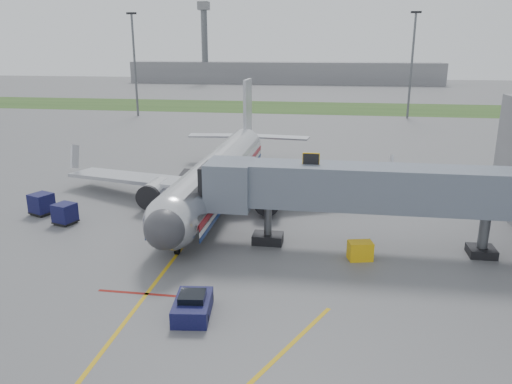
# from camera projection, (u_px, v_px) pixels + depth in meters

# --- Properties ---
(ground) EXTENTS (400.00, 400.00, 0.00)m
(ground) POSITION_uv_depth(u_px,v_px,m) (168.00, 266.00, 33.14)
(ground) COLOR #565659
(ground) RESTS_ON ground
(grass_strip) EXTENTS (300.00, 25.00, 0.01)m
(grass_strip) POSITION_uv_depth(u_px,v_px,m) (290.00, 107.00, 118.45)
(grass_strip) COLOR #2D4C1E
(grass_strip) RESTS_ON ground
(apron_markings) EXTENTS (21.52, 50.00, 0.01)m
(apron_markings) POSITION_uv_depth(u_px,v_px,m) (123.00, 325.00, 26.13)
(apron_markings) COLOR gold
(apron_markings) RESTS_ON ground
(airliner) EXTENTS (32.10, 35.67, 10.25)m
(airliner) POSITION_uv_depth(u_px,v_px,m) (219.00, 172.00, 46.85)
(airliner) COLOR silver
(airliner) RESTS_ON ground
(jet_bridge) EXTENTS (25.30, 4.00, 6.90)m
(jet_bridge) POSITION_uv_depth(u_px,v_px,m) (366.00, 189.00, 34.71)
(jet_bridge) COLOR slate
(jet_bridge) RESTS_ON ground
(light_mast_left) EXTENTS (2.00, 0.44, 20.40)m
(light_mast_left) POSITION_uv_depth(u_px,v_px,m) (135.00, 63.00, 100.92)
(light_mast_left) COLOR #595B60
(light_mast_left) RESTS_ON ground
(light_mast_right) EXTENTS (2.00, 0.44, 20.40)m
(light_mast_right) POSITION_uv_depth(u_px,v_px,m) (412.00, 63.00, 97.47)
(light_mast_right) COLOR #595B60
(light_mast_right) RESTS_ON ground
(distant_terminal) EXTENTS (120.00, 14.00, 8.00)m
(distant_terminal) POSITION_uv_depth(u_px,v_px,m) (283.00, 73.00, 194.64)
(distant_terminal) COLOR slate
(distant_terminal) RESTS_ON ground
(control_tower) EXTENTS (4.00, 4.00, 30.00)m
(control_tower) POSITION_uv_depth(u_px,v_px,m) (204.00, 37.00, 190.61)
(control_tower) COLOR #595B60
(control_tower) RESTS_ON ground
(pushback_tug) EXTENTS (2.26, 3.32, 1.29)m
(pushback_tug) POSITION_uv_depth(u_px,v_px,m) (193.00, 306.00, 26.90)
(pushback_tug) COLOR #0B1033
(pushback_tug) RESTS_ON ground
(baggage_cart_a) EXTENTS (2.19, 2.19, 1.83)m
(baggage_cart_a) POSITION_uv_depth(u_px,v_px,m) (42.00, 204.00, 43.04)
(baggage_cart_a) COLOR #0B1033
(baggage_cart_a) RESTS_ON ground
(baggage_cart_b) EXTENTS (1.43, 1.43, 1.48)m
(baggage_cart_b) POSITION_uv_depth(u_px,v_px,m) (160.00, 199.00, 45.00)
(baggage_cart_b) COLOR #0B1033
(baggage_cart_b) RESTS_ON ground
(baggage_cart_c) EXTENTS (1.98, 1.98, 1.70)m
(baggage_cart_c) POSITION_uv_depth(u_px,v_px,m) (65.00, 214.00, 40.73)
(baggage_cart_c) COLOR #0B1033
(baggage_cart_c) RESTS_ON ground
(belt_loader) EXTENTS (1.86, 4.36, 2.07)m
(belt_loader) POSITION_uv_depth(u_px,v_px,m) (179.00, 189.00, 48.84)
(belt_loader) COLOR #0B1033
(belt_loader) RESTS_ON ground
(ground_power_cart) EXTENTS (1.81, 1.42, 1.28)m
(ground_power_cart) POSITION_uv_depth(u_px,v_px,m) (360.00, 251.00, 33.93)
(ground_power_cart) COLOR #EAB10D
(ground_power_cart) RESTS_ON ground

